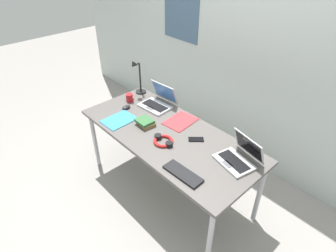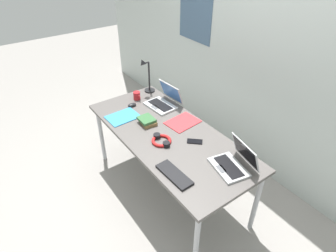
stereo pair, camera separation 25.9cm
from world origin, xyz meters
name	(u,v)px [view 1 (the left image)]	position (x,y,z in m)	size (l,w,h in m)	color
ground_plane	(168,188)	(0.00, 0.00, 0.00)	(12.00, 12.00, 0.00)	gray
wall_back	(246,47)	(0.00, 1.10, 1.30)	(6.00, 0.13, 2.60)	#B2BCB7
desk	(168,138)	(0.00, 0.00, 0.68)	(1.80, 0.80, 0.74)	#595451
desk_lamp	(138,78)	(-0.80, 0.28, 0.94)	(0.12, 0.18, 0.40)	black
laptop_far_corner	(238,157)	(0.67, 0.16, 0.79)	(0.36, 0.34, 0.22)	#B7BABC
laptop_by_keyboard	(158,102)	(-0.44, 0.26, 0.79)	(0.35, 0.33, 0.23)	#B7BABC
external_keyboard	(183,174)	(0.48, -0.28, 0.75)	(0.33, 0.12, 0.02)	black
computer_mouse	(126,107)	(-0.62, -0.03, 0.76)	(0.06, 0.10, 0.03)	black
cell_phone	(196,139)	(0.25, 0.12, 0.74)	(0.06, 0.14, 0.01)	black
headphones	(163,141)	(0.07, -0.12, 0.76)	(0.21, 0.18, 0.04)	red
book_stack	(145,122)	(-0.24, -0.07, 0.77)	(0.18, 0.15, 0.06)	brown
paper_folder_front_right	(119,120)	(-0.49, -0.21, 0.74)	(0.23, 0.31, 0.01)	#338CC6
paper_folder_far_corner	(180,121)	(-0.06, 0.22, 0.74)	(0.23, 0.31, 0.01)	red
coffee_mug	(130,98)	(-0.72, 0.09, 0.78)	(0.11, 0.08, 0.09)	#B21E23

